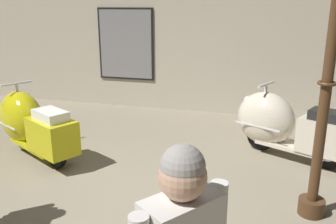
{
  "coord_description": "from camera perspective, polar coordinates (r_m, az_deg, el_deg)",
  "views": [
    {
      "loc": [
        1.4,
        -3.38,
        2.24
      ],
      "look_at": [
        0.03,
        1.71,
        0.66
      ],
      "focal_mm": 39.06,
      "sensor_mm": 36.0,
      "label": 1
    }
  ],
  "objects": [
    {
      "name": "lamppost",
      "position": [
        3.92,
        23.89,
        6.97
      ],
      "size": [
        0.32,
        0.32,
        2.83
      ],
      "color": "#472D19",
      "rests_on": "ground"
    },
    {
      "name": "scooter_1",
      "position": [
        5.71,
        17.5,
        -1.9
      ],
      "size": [
        1.81,
        1.23,
        1.08
      ],
      "rotation": [
        0.0,
        0.0,
        2.69
      ],
      "color": "black",
      "rests_on": "ground"
    },
    {
      "name": "ground_plane",
      "position": [
        4.29,
        -6.55,
        -14.89
      ],
      "size": [
        60.0,
        60.0,
        0.0
      ],
      "primitive_type": "plane",
      "color": "gray"
    },
    {
      "name": "showroom_back_wall",
      "position": [
        7.66,
        4.66,
        14.35
      ],
      "size": [
        18.0,
        0.24,
        3.86
      ],
      "color": "#BCB29E",
      "rests_on": "ground"
    },
    {
      "name": "scooter_0",
      "position": [
        5.89,
        -20.7,
        -1.67
      ],
      "size": [
        1.78,
        1.28,
        1.07
      ],
      "rotation": [
        0.0,
        0.0,
        2.64
      ],
      "color": "black",
      "rests_on": "ground"
    }
  ]
}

